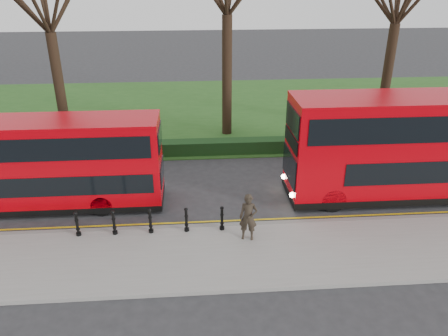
{
  "coord_description": "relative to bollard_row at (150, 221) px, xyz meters",
  "views": [
    {
      "loc": [
        -0.17,
        -16.18,
        9.76
      ],
      "look_at": [
        1.1,
        0.5,
        2.0
      ],
      "focal_mm": 35.0,
      "sensor_mm": 36.0,
      "label": 1
    }
  ],
  "objects": [
    {
      "name": "bollard_row",
      "position": [
        0.0,
        0.0,
        0.0
      ],
      "size": [
        5.79,
        0.15,
        1.0
      ],
      "color": "black",
      "rests_on": "pavement"
    },
    {
      "name": "ground",
      "position": [
        1.95,
        1.35,
        -0.65
      ],
      "size": [
        120.0,
        120.0,
        0.0
      ],
      "primitive_type": "plane",
      "color": "#28282B",
      "rests_on": "ground"
    },
    {
      "name": "pedestrian",
      "position": [
        3.78,
        -0.71,
        0.45
      ],
      "size": [
        0.77,
        0.58,
        1.89
      ],
      "primitive_type": "imported",
      "rotation": [
        0.0,
        0.0,
        -0.2
      ],
      "color": "#2B231A",
      "rests_on": "pavement"
    },
    {
      "name": "grass_verge",
      "position": [
        1.95,
        16.35,
        -0.62
      ],
      "size": [
        60.0,
        18.0,
        0.06
      ],
      "primitive_type": "cube",
      "color": "#234F1A",
      "rests_on": "ground"
    },
    {
      "name": "kerb",
      "position": [
        1.95,
        0.35,
        -0.57
      ],
      "size": [
        60.0,
        0.25,
        0.16
      ],
      "primitive_type": "cube",
      "color": "slate",
      "rests_on": "ground"
    },
    {
      "name": "hedge",
      "position": [
        1.95,
        8.15,
        -0.25
      ],
      "size": [
        60.0,
        0.9,
        0.8
      ],
      "primitive_type": "cube",
      "color": "black",
      "rests_on": "ground"
    },
    {
      "name": "bus_rear",
      "position": [
        11.97,
        2.54,
        1.74
      ],
      "size": [
        11.92,
        2.74,
        4.74
      ],
      "color": "#B0010A",
      "rests_on": "ground"
    },
    {
      "name": "pavement",
      "position": [
        1.95,
        -1.65,
        -0.57
      ],
      "size": [
        60.0,
        4.0,
        0.15
      ],
      "primitive_type": "cube",
      "color": "gray",
      "rests_on": "ground"
    },
    {
      "name": "bus_lead",
      "position": [
        -4.68,
        2.74,
        1.37
      ],
      "size": [
        10.08,
        2.32,
        4.01
      ],
      "color": "#B0010A",
      "rests_on": "ground"
    },
    {
      "name": "yellow_line_outer",
      "position": [
        1.95,
        0.65,
        -0.64
      ],
      "size": [
        60.0,
        0.1,
        0.01
      ],
      "primitive_type": "cube",
      "color": "yellow",
      "rests_on": "ground"
    },
    {
      "name": "yellow_line_inner",
      "position": [
        1.95,
        0.85,
        -0.64
      ],
      "size": [
        60.0,
        0.1,
        0.01
      ],
      "primitive_type": "cube",
      "color": "yellow",
      "rests_on": "ground"
    }
  ]
}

